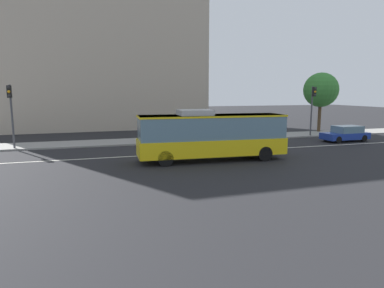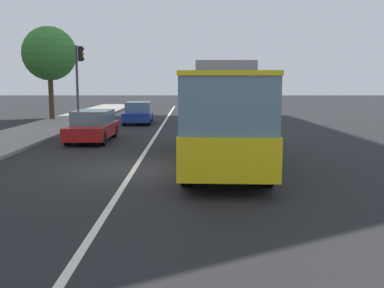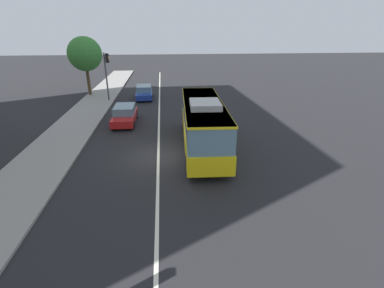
% 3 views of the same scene
% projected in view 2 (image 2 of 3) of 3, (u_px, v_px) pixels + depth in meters
% --- Properties ---
extents(ground_plane, '(160.00, 160.00, 0.00)m').
position_uv_depth(ground_plane, '(134.00, 170.00, 14.37)').
color(ground_plane, black).
extents(lane_centre_line, '(76.00, 0.16, 0.01)m').
position_uv_depth(lane_centre_line, '(134.00, 170.00, 14.37)').
color(lane_centre_line, silver).
rests_on(lane_centre_line, ground_plane).
extents(transit_bus, '(10.11, 3.00, 3.46)m').
position_uv_depth(transit_bus, '(224.00, 112.00, 15.26)').
color(transit_bus, yellow).
rests_on(transit_bus, ground_plane).
extents(sedan_blue, '(4.57, 1.98, 1.46)m').
position_uv_depth(sedan_blue, '(138.00, 113.00, 30.54)').
color(sedan_blue, '#1E3899').
rests_on(sedan_blue, ground_plane).
extents(sedan_red, '(4.51, 1.84, 1.46)m').
position_uv_depth(sedan_red, '(93.00, 126.00, 21.38)').
color(sedan_red, '#B21919').
rests_on(sedan_red, ground_plane).
extents(traffic_light_near_corner, '(0.32, 0.62, 5.20)m').
position_uv_depth(traffic_light_near_corner, '(79.00, 71.00, 29.06)').
color(traffic_light_near_corner, '#47474C').
rests_on(traffic_light_near_corner, ground_plane).
extents(street_tree_kerbside_left, '(3.87, 3.87, 6.80)m').
position_uv_depth(street_tree_kerbside_left, '(49.00, 54.00, 31.98)').
color(street_tree_kerbside_left, '#4C3823').
rests_on(street_tree_kerbside_left, ground_plane).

